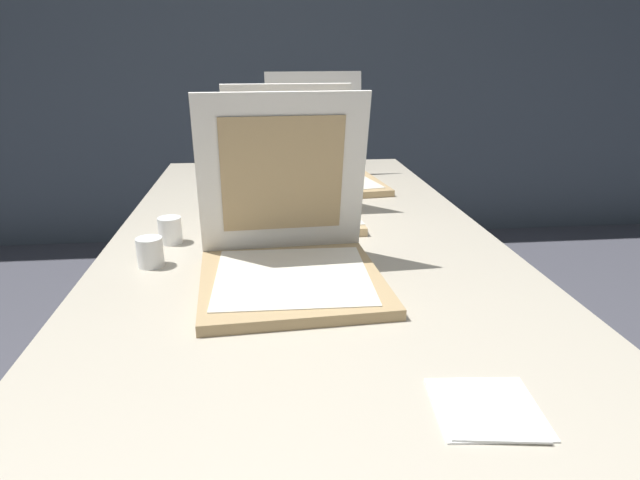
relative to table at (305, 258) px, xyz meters
The scene contains 8 objects.
wall_back 2.37m from the table, 90.00° to the left, with size 10.00×0.10×2.60m, color #4C5660.
table is the anchor object (origin of this frame).
pizza_box_front 0.27m from the table, 102.17° to the right, with size 0.39×0.39×0.38m.
pizza_box_middle 0.25m from the table, 96.19° to the left, with size 0.38×0.38×0.37m.
pizza_box_back 0.64m from the table, 78.87° to the left, with size 0.41×0.45×0.39m.
cup_white_mid 0.35m from the table, behind, with size 0.06×0.06×0.07m, color white.
cup_white_near_center 0.39m from the table, 160.70° to the right, with size 0.06×0.06×0.07m, color white.
napkin_pile 0.73m from the table, 75.26° to the right, with size 0.15×0.16×0.01m.
Camera 1 is at (-0.10, -0.70, 1.20)m, focal length 30.54 mm.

